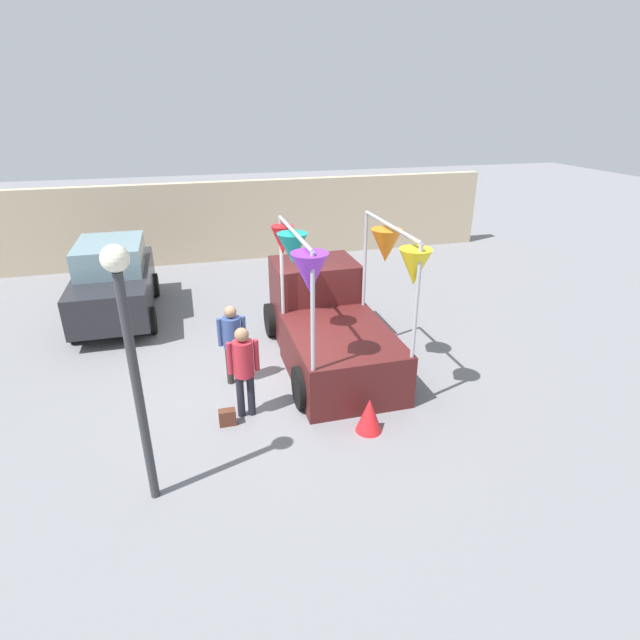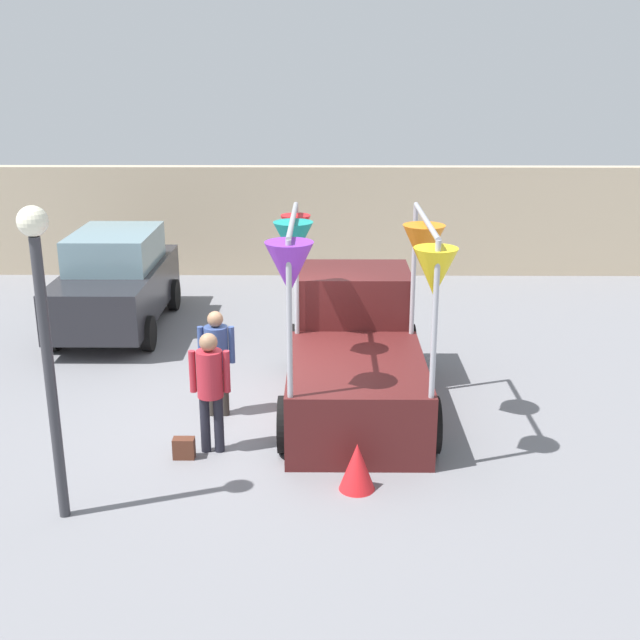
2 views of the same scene
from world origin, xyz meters
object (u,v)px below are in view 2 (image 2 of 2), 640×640
at_px(parked_car, 116,281).
at_px(person_vendor, 217,354).
at_px(vendor_truck, 354,345).
at_px(street_lamp, 43,319).
at_px(person_customer, 210,381).
at_px(folded_kite_bundle_crimson, 357,467).
at_px(handbag, 184,448).

relative_size(parked_car, person_vendor, 2.52).
distance_m(vendor_truck, street_lamp, 4.96).
height_order(person_customer, person_vendor, person_customer).
xyz_separation_m(person_customer, street_lamp, (-1.48, -1.60, 1.36)).
xyz_separation_m(person_customer, folded_kite_bundle_crimson, (1.88, -0.98, -0.70)).
height_order(handbag, street_lamp, street_lamp).
relative_size(handbag, street_lamp, 0.08).
height_order(person_vendor, handbag, person_vendor).
height_order(handbag, folded_kite_bundle_crimson, folded_kite_bundle_crimson).
bearing_deg(person_vendor, street_lamp, -117.19).
bearing_deg(person_vendor, parked_car, 121.32).
distance_m(handbag, folded_kite_bundle_crimson, 2.37).
relative_size(person_customer, handbag, 5.91).
height_order(parked_car, street_lamp, street_lamp).
distance_m(street_lamp, folded_kite_bundle_crimson, 3.99).
distance_m(parked_car, person_customer, 5.77).
bearing_deg(folded_kite_bundle_crimson, handbag, 160.68).
xyz_separation_m(vendor_truck, person_vendor, (-1.99, -0.55, 0.06)).
xyz_separation_m(handbag, street_lamp, (-1.13, -1.40, 2.22)).
bearing_deg(street_lamp, folded_kite_bundle_crimson, 10.45).
xyz_separation_m(street_lamp, folded_kite_bundle_crimson, (3.36, 0.62, -2.06)).
bearing_deg(handbag, parked_car, 111.97).
height_order(vendor_truck, street_lamp, street_lamp).
xyz_separation_m(vendor_truck, person_customer, (-1.92, -1.70, 0.10)).
bearing_deg(person_vendor, vendor_truck, 15.48).
distance_m(parked_car, folded_kite_bundle_crimson, 7.61).
bearing_deg(person_vendor, handbag, -101.82).
height_order(person_customer, folded_kite_bundle_crimson, person_customer).
bearing_deg(person_customer, street_lamp, -132.77).
bearing_deg(handbag, folded_kite_bundle_crimson, -19.32).
height_order(vendor_truck, handbag, vendor_truck).
relative_size(person_customer, person_vendor, 1.04).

